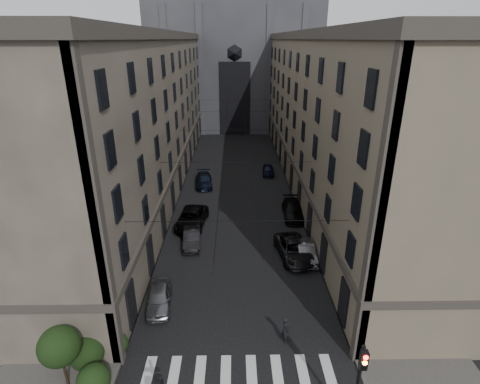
{
  "coord_description": "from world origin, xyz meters",
  "views": [
    {
      "loc": [
        -0.18,
        -10.82,
        18.0
      ],
      "look_at": [
        0.21,
        13.53,
        8.0
      ],
      "focal_mm": 28.0,
      "sensor_mm": 36.0,
      "label": 1
    }
  ],
  "objects_px": {
    "car_left_near": "(159,297)",
    "car_right_near": "(306,252)",
    "car_right_midnear": "(294,249)",
    "car_right_midfar": "(293,210)",
    "car_right_far": "(268,170)",
    "pedestrian": "(285,329)",
    "car_left_midnear": "(192,238)",
    "gothic_tower": "(234,40)",
    "car_left_midfar": "(192,218)",
    "car_left_far": "(204,180)",
    "traffic_light_right": "(359,379)"
  },
  "relations": [
    {
      "from": "car_left_midnear",
      "to": "car_right_far",
      "type": "relative_size",
      "value": 1.13
    },
    {
      "from": "car_right_near",
      "to": "car_left_midnear",
      "type": "bearing_deg",
      "value": 165.84
    },
    {
      "from": "traffic_light_right",
      "to": "car_left_far",
      "type": "bearing_deg",
      "value": 106.35
    },
    {
      "from": "car_left_near",
      "to": "car_right_far",
      "type": "height_order",
      "value": "car_left_near"
    },
    {
      "from": "car_left_near",
      "to": "car_right_midnear",
      "type": "height_order",
      "value": "car_right_midnear"
    },
    {
      "from": "traffic_light_right",
      "to": "car_right_midnear",
      "type": "bearing_deg",
      "value": 92.07
    },
    {
      "from": "car_left_midnear",
      "to": "pedestrian",
      "type": "height_order",
      "value": "pedestrian"
    },
    {
      "from": "gothic_tower",
      "to": "car_right_midnear",
      "type": "distance_m",
      "value": 59.94
    },
    {
      "from": "car_right_midfar",
      "to": "car_right_far",
      "type": "xyz_separation_m",
      "value": [
        -1.55,
        13.76,
        -0.12
      ]
    },
    {
      "from": "pedestrian",
      "to": "car_left_far",
      "type": "bearing_deg",
      "value": -4.1
    },
    {
      "from": "car_right_midfar",
      "to": "car_right_near",
      "type": "bearing_deg",
      "value": -89.28
    },
    {
      "from": "car_right_midnear",
      "to": "car_right_near",
      "type": "bearing_deg",
      "value": -22.02
    },
    {
      "from": "car_right_far",
      "to": "car_left_midfar",
      "type": "bearing_deg",
      "value": -117.4
    },
    {
      "from": "car_right_near",
      "to": "car_right_midnear",
      "type": "distance_m",
      "value": 1.05
    },
    {
      "from": "car_left_midfar",
      "to": "car_right_near",
      "type": "distance_m",
      "value": 12.48
    },
    {
      "from": "gothic_tower",
      "to": "traffic_light_right",
      "type": "relative_size",
      "value": 11.15
    },
    {
      "from": "car_right_far",
      "to": "gothic_tower",
      "type": "bearing_deg",
      "value": 100.6
    },
    {
      "from": "car_left_far",
      "to": "car_right_far",
      "type": "relative_size",
      "value": 1.34
    },
    {
      "from": "car_left_far",
      "to": "car_right_far",
      "type": "xyz_separation_m",
      "value": [
        8.85,
        4.31,
        -0.09
      ]
    },
    {
      "from": "car_left_midnear",
      "to": "car_right_midfar",
      "type": "bearing_deg",
      "value": 25.19
    },
    {
      "from": "car_left_midnear",
      "to": "car_right_near",
      "type": "distance_m",
      "value": 10.56
    },
    {
      "from": "gothic_tower",
      "to": "car_right_midfar",
      "type": "distance_m",
      "value": 52.31
    },
    {
      "from": "car_left_near",
      "to": "car_left_midfar",
      "type": "distance_m",
      "value": 12.64
    },
    {
      "from": "car_left_midnear",
      "to": "gothic_tower",
      "type": "bearing_deg",
      "value": 81.32
    },
    {
      "from": "car_left_midfar",
      "to": "car_right_midnear",
      "type": "distance_m",
      "value": 11.47
    },
    {
      "from": "car_left_far",
      "to": "car_right_near",
      "type": "bearing_deg",
      "value": -66.05
    },
    {
      "from": "car_left_midfar",
      "to": "car_right_far",
      "type": "distance_m",
      "value": 18.26
    },
    {
      "from": "pedestrian",
      "to": "car_left_midfar",
      "type": "bearing_deg",
      "value": 6.49
    },
    {
      "from": "car_left_near",
      "to": "car_right_near",
      "type": "distance_m",
      "value": 13.23
    },
    {
      "from": "car_left_midfar",
      "to": "car_right_near",
      "type": "relative_size",
      "value": 1.38
    },
    {
      "from": "traffic_light_right",
      "to": "car_left_midfar",
      "type": "height_order",
      "value": "traffic_light_right"
    },
    {
      "from": "car_left_near",
      "to": "car_right_near",
      "type": "relative_size",
      "value": 1.0
    },
    {
      "from": "traffic_light_right",
      "to": "car_right_midfar",
      "type": "relative_size",
      "value": 0.96
    },
    {
      "from": "car_left_near",
      "to": "car_left_midnear",
      "type": "distance_m",
      "value": 8.8
    },
    {
      "from": "traffic_light_right",
      "to": "car_left_midfar",
      "type": "distance_m",
      "value": 24.37
    },
    {
      "from": "car_right_near",
      "to": "car_left_far",
      "type": "bearing_deg",
      "value": 119.65
    },
    {
      "from": "car_right_far",
      "to": "car_right_midnear",
      "type": "bearing_deg",
      "value": -85.9
    },
    {
      "from": "car_right_midnear",
      "to": "pedestrian",
      "type": "xyz_separation_m",
      "value": [
        -2.04,
        -9.97,
        0.16
      ]
    },
    {
      "from": "car_left_far",
      "to": "car_right_midnear",
      "type": "xyz_separation_m",
      "value": [
        9.23,
        -17.63,
        0.03
      ]
    },
    {
      "from": "car_right_midfar",
      "to": "car_left_midnear",
      "type": "bearing_deg",
      "value": -148.74
    },
    {
      "from": "car_right_near",
      "to": "car_right_midnear",
      "type": "relative_size",
      "value": 0.76
    },
    {
      "from": "car_left_near",
      "to": "car_right_near",
      "type": "height_order",
      "value": "car_left_near"
    },
    {
      "from": "car_left_midfar",
      "to": "car_right_midnear",
      "type": "xyz_separation_m",
      "value": [
        9.65,
        -6.21,
        -0.04
      ]
    },
    {
      "from": "gothic_tower",
      "to": "traffic_light_right",
      "type": "height_order",
      "value": "gothic_tower"
    },
    {
      "from": "car_left_midnear",
      "to": "pedestrian",
      "type": "distance_m",
      "value": 14.22
    },
    {
      "from": "car_left_far",
      "to": "car_right_far",
      "type": "height_order",
      "value": "car_left_far"
    },
    {
      "from": "gothic_tower",
      "to": "pedestrian",
      "type": "relative_size",
      "value": 30.91
    },
    {
      "from": "pedestrian",
      "to": "car_right_far",
      "type": "bearing_deg",
      "value": -21.67
    },
    {
      "from": "gothic_tower",
      "to": "car_right_midnear",
      "type": "bearing_deg",
      "value": -84.98
    },
    {
      "from": "car_right_near",
      "to": "car_right_far",
      "type": "distance_m",
      "value": 22.24
    }
  ]
}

